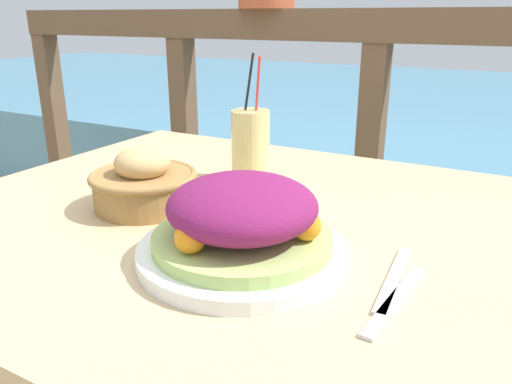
# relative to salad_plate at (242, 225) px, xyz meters

# --- Properties ---
(patio_table) EXTENTS (1.07, 0.89, 0.75)m
(patio_table) POSITION_rel_salad_plate_xyz_m (-0.09, 0.14, -0.15)
(patio_table) COLOR tan
(patio_table) RESTS_ON ground_plane
(railing_fence) EXTENTS (2.80, 0.08, 1.09)m
(railing_fence) POSITION_rel_salad_plate_xyz_m (-0.09, 0.89, -0.06)
(railing_fence) COLOR brown
(railing_fence) RESTS_ON ground_plane
(sea_backdrop) EXTENTS (12.00, 4.00, 0.51)m
(sea_backdrop) POSITION_rel_salad_plate_xyz_m (-0.09, 3.39, -0.55)
(sea_backdrop) COLOR teal
(sea_backdrop) RESTS_ON ground_plane
(salad_plate) EXTENTS (0.29, 0.29, 0.12)m
(salad_plate) POSITION_rel_salad_plate_xyz_m (0.00, 0.00, 0.00)
(salad_plate) COLOR white
(salad_plate) RESTS_ON patio_table
(drink_glass) EXTENTS (0.08, 0.08, 0.25)m
(drink_glass) POSITION_rel_salad_plate_xyz_m (-0.16, 0.31, 0.02)
(drink_glass) COLOR #DBCC7F
(drink_glass) RESTS_ON patio_table
(bread_basket) EXTENTS (0.18, 0.18, 0.11)m
(bread_basket) POSITION_rel_salad_plate_xyz_m (-0.25, 0.09, -0.01)
(bread_basket) COLOR olive
(bread_basket) RESTS_ON patio_table
(fork) EXTENTS (0.03, 0.18, 0.00)m
(fork) POSITION_rel_salad_plate_xyz_m (0.21, -0.01, -0.05)
(fork) COLOR silver
(fork) RESTS_ON patio_table
(knife) EXTENTS (0.03, 0.18, 0.00)m
(knife) POSITION_rel_salad_plate_xyz_m (0.20, 0.04, -0.05)
(knife) COLOR silver
(knife) RESTS_ON patio_table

